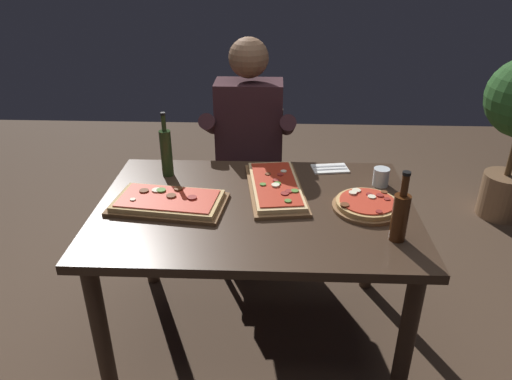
# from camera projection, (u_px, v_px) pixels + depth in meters

# --- Properties ---
(ground_plane) EXTENTS (6.40, 6.40, 0.00)m
(ground_plane) POSITION_uv_depth(u_px,v_px,m) (256.00, 331.00, 2.46)
(ground_plane) COLOR #4C3828
(dining_table) EXTENTS (1.40, 0.96, 0.74)m
(dining_table) POSITION_uv_depth(u_px,v_px,m) (256.00, 224.00, 2.16)
(dining_table) COLOR #3D2B1E
(dining_table) RESTS_ON ground_plane
(pizza_rectangular_front) EXTENTS (0.53, 0.34, 0.05)m
(pizza_rectangular_front) POSITION_uv_depth(u_px,v_px,m) (168.00, 202.00, 2.11)
(pizza_rectangular_front) COLOR brown
(pizza_rectangular_front) RESTS_ON dining_table
(pizza_rectangular_left) EXTENTS (0.31, 0.56, 0.05)m
(pizza_rectangular_left) POSITION_uv_depth(u_px,v_px,m) (276.00, 187.00, 2.24)
(pizza_rectangular_left) COLOR brown
(pizza_rectangular_left) RESTS_ON dining_table
(pizza_round_far) EXTENTS (0.30, 0.30, 0.05)m
(pizza_round_far) POSITION_uv_depth(u_px,v_px,m) (367.00, 205.00, 2.08)
(pizza_round_far) COLOR brown
(pizza_round_far) RESTS_ON dining_table
(wine_bottle_dark) EXTENTS (0.06, 0.06, 0.32)m
(wine_bottle_dark) POSITION_uv_depth(u_px,v_px,m) (166.00, 152.00, 2.34)
(wine_bottle_dark) COLOR #233819
(wine_bottle_dark) RESTS_ON dining_table
(oil_bottle_amber) EXTENTS (0.06, 0.06, 0.29)m
(oil_bottle_amber) POSITION_uv_depth(u_px,v_px,m) (400.00, 215.00, 1.83)
(oil_bottle_amber) COLOR #47230F
(oil_bottle_amber) RESTS_ON dining_table
(tumbler_near_camera) EXTENTS (0.08, 0.08, 0.09)m
(tumbler_near_camera) POSITION_uv_depth(u_px,v_px,m) (381.00, 177.00, 2.28)
(tumbler_near_camera) COLOR silver
(tumbler_near_camera) RESTS_ON dining_table
(napkin_cutlery_set) EXTENTS (0.19, 0.14, 0.01)m
(napkin_cutlery_set) POSITION_uv_depth(u_px,v_px,m) (330.00, 168.00, 2.46)
(napkin_cutlery_set) COLOR white
(napkin_cutlery_set) RESTS_ON dining_table
(diner_chair) EXTENTS (0.44, 0.44, 0.87)m
(diner_chair) POSITION_uv_depth(u_px,v_px,m) (250.00, 174.00, 3.00)
(diner_chair) COLOR black
(diner_chair) RESTS_ON ground_plane
(seated_diner) EXTENTS (0.53, 0.41, 1.33)m
(seated_diner) POSITION_uv_depth(u_px,v_px,m) (249.00, 143.00, 2.77)
(seated_diner) COLOR #23232D
(seated_diner) RESTS_ON ground_plane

